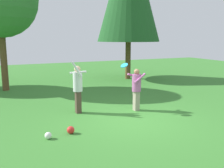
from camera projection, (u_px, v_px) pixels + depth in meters
ground_plane at (134, 120)px, 8.59m from camera, size 40.00×40.00×0.00m
person_thrower at (78, 85)px, 9.23m from camera, size 0.65×0.64×1.94m
person_catcher at (136, 86)px, 9.57m from camera, size 0.57×0.53×1.60m
frisbee at (124, 65)px, 9.14m from camera, size 0.32×0.34×0.15m
ball_white at (48, 136)px, 6.99m from camera, size 0.19×0.19×0.19m
ball_red at (71, 130)px, 7.37m from camera, size 0.22×0.22×0.22m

